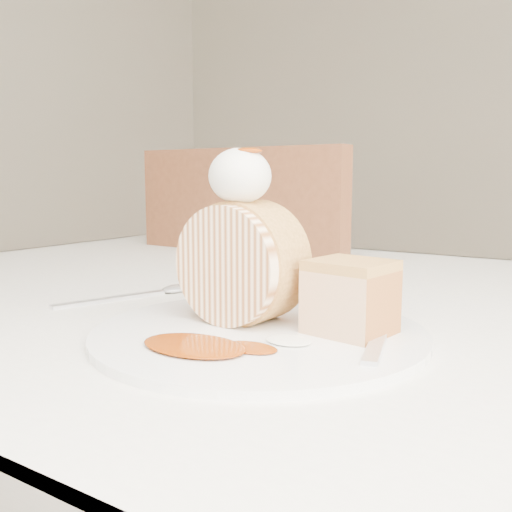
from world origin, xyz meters
The scene contains 10 objects.
table centered at (0.00, 0.20, 0.66)m, with size 1.40×0.90×0.75m.
chair_far centered at (-0.32, 0.59, 0.54)m, with size 0.46×0.46×0.94m.
plate centered at (0.03, 0.01, 0.75)m, with size 0.30×0.30×0.01m, color white.
roulade_slice centered at (0.00, 0.03, 0.81)m, with size 0.11×0.11×0.06m, color #FFDDB1.
cake_chunk centered at (0.10, 0.05, 0.79)m, with size 0.07×0.06×0.05m, color tan.
whipped_cream centered at (0.00, 0.03, 0.89)m, with size 0.06×0.06×0.05m, color silver.
caramel_drizzle centered at (0.01, 0.03, 0.92)m, with size 0.03×0.02×0.01m, color #853005.
caramel_pool centered at (0.01, -0.06, 0.76)m, with size 0.09×0.06×0.00m, color #853005, non-canonical shape.
fork centered at (0.13, 0.03, 0.76)m, with size 0.02×0.18×0.00m, color silver.
spoon centered at (-0.20, 0.04, 0.75)m, with size 0.03×0.17×0.00m, color silver.
Camera 1 is at (0.29, -0.40, 0.89)m, focal length 40.00 mm.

